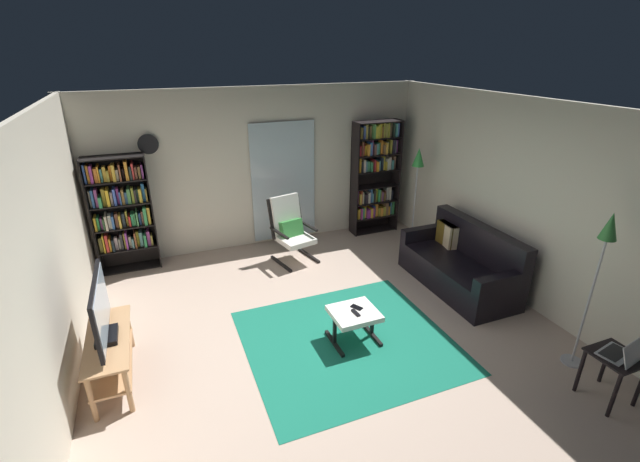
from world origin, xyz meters
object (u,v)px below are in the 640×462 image
at_px(television, 101,311).
at_px(bookshelf_near_sofa, 375,173).
at_px(leather_sofa, 461,265).
at_px(ottoman, 354,316).
at_px(side_table, 613,366).
at_px(tv_stand, 111,353).
at_px(tv_remote, 356,313).
at_px(floor_lamp_by_sofa, 603,250).
at_px(floor_lamp_by_shelf, 418,167).
at_px(lounge_armchair, 291,228).
at_px(wall_clock, 148,144).
at_px(bookshelf_near_tv, 122,210).
at_px(cell_phone, 357,307).
at_px(laptop, 624,353).

relative_size(television, bookshelf_near_sofa, 0.49).
distance_m(television, leather_sofa, 4.53).
distance_m(ottoman, side_table, 2.54).
height_order(tv_stand, tv_remote, tv_stand).
bearing_deg(ottoman, floor_lamp_by_sofa, -31.03).
xyz_separation_m(floor_lamp_by_shelf, side_table, (-0.24, -3.77, -0.97)).
height_order(leather_sofa, lounge_armchair, lounge_armchair).
relative_size(television, ottoman, 1.89).
relative_size(tv_remote, wall_clock, 0.50).
height_order(bookshelf_near_tv, cell_phone, bookshelf_near_tv).
bearing_deg(bookshelf_near_sofa, bookshelf_near_tv, 179.20).
bearing_deg(floor_lamp_by_shelf, tv_stand, -159.51).
relative_size(bookshelf_near_tv, floor_lamp_by_shelf, 1.05).
xyz_separation_m(tv_stand, bookshelf_near_sofa, (4.30, 2.51, 0.76)).
xyz_separation_m(television, laptop, (4.42, -2.08, -0.26)).
bearing_deg(bookshelf_near_tv, laptop, -47.39).
relative_size(cell_phone, wall_clock, 0.48).
xyz_separation_m(television, ottoman, (2.54, -0.32, -0.50)).
height_order(floor_lamp_by_sofa, floor_lamp_by_shelf, floor_lamp_by_sofa).
bearing_deg(television, tv_stand, -130.55).
bearing_deg(bookshelf_near_tv, lounge_armchair, -14.29).
bearing_deg(bookshelf_near_tv, side_table, -47.20).
distance_m(lounge_armchair, laptop, 4.45).
bearing_deg(ottoman, bookshelf_near_tv, 129.64).
bearing_deg(bookshelf_near_tv, bookshelf_near_sofa, -0.80).
distance_m(television, wall_clock, 2.96).
distance_m(floor_lamp_by_shelf, side_table, 3.90).
distance_m(leather_sofa, lounge_armchair, 2.59).
bearing_deg(cell_phone, television, 144.03).
bearing_deg(tv_remote, leather_sofa, 12.20).
distance_m(tv_remote, floor_lamp_by_shelf, 3.13).
height_order(floor_lamp_by_shelf, side_table, floor_lamp_by_shelf).
bearing_deg(bookshelf_near_sofa, wall_clock, 176.99).
bearing_deg(floor_lamp_by_sofa, laptop, -105.97).
relative_size(tv_stand, floor_lamp_by_sofa, 0.65).
bearing_deg(bookshelf_near_sofa, tv_stand, -149.73).
bearing_deg(cell_phone, bookshelf_near_tv, 100.76).
bearing_deg(bookshelf_near_tv, cell_phone, -49.17).
bearing_deg(tv_remote, bookshelf_near_sofa, 52.68).
bearing_deg(side_table, bookshelf_near_tv, 132.80).
bearing_deg(floor_lamp_by_shelf, lounge_armchair, 174.01).
height_order(tv_stand, floor_lamp_by_sofa, floor_lamp_by_sofa).
distance_m(bookshelf_near_sofa, wall_clock, 3.73).
height_order(floor_lamp_by_shelf, laptop, floor_lamp_by_shelf).
bearing_deg(ottoman, laptop, -43.08).
height_order(television, cell_phone, television).
xyz_separation_m(tv_stand, tv_remote, (2.54, -0.37, 0.07)).
height_order(bookshelf_near_tv, lounge_armchair, bookshelf_near_tv).
distance_m(television, tv_remote, 2.59).
relative_size(tv_stand, tv_remote, 7.81).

